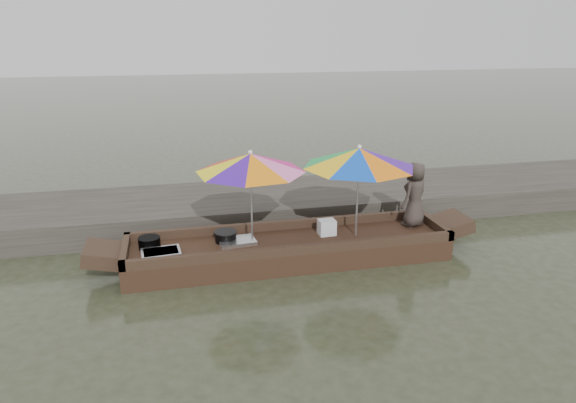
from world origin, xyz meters
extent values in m
plane|color=#2B2F1D|center=(0.00, 0.00, 0.00)|extent=(80.00, 80.00, 0.00)
cube|color=#2D2B26|center=(0.00, 2.20, 0.25)|extent=(22.00, 2.20, 0.50)
cube|color=black|center=(0.00, 0.00, 0.17)|extent=(5.28, 1.20, 0.35)
cylinder|color=black|center=(-2.23, 0.21, 0.44)|extent=(0.34, 0.34, 0.18)
cube|color=silver|center=(-2.05, -0.16, 0.39)|extent=(0.62, 0.46, 0.09)
cube|color=silver|center=(-0.85, 0.10, 0.38)|extent=(0.62, 0.46, 0.06)
cylinder|color=black|center=(-1.02, 0.20, 0.43)|extent=(0.35, 0.35, 0.16)
cube|color=silver|center=(0.68, 0.13, 0.48)|extent=(0.29, 0.23, 0.26)
imported|color=#372E2A|center=(2.29, 0.21, 0.93)|extent=(0.67, 0.60, 1.15)
camera|label=1|loc=(-1.75, -7.60, 3.62)|focal=32.00mm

